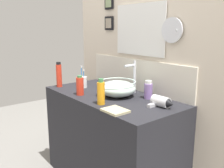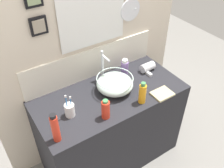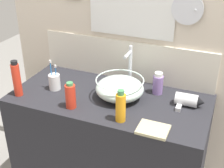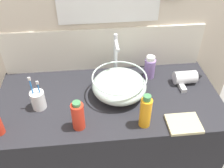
{
  "view_description": "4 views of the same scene",
  "coord_description": "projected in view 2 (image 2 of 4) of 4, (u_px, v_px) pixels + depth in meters",
  "views": [
    {
      "loc": [
        1.61,
        -1.26,
        1.39
      ],
      "look_at": [
        0.02,
        0.0,
        0.93
      ],
      "focal_mm": 40.0,
      "sensor_mm": 36.0,
      "label": 1
    },
    {
      "loc": [
        -0.84,
        -1.31,
        2.2
      ],
      "look_at": [
        0.02,
        0.0,
        0.93
      ],
      "focal_mm": 40.0,
      "sensor_mm": 36.0,
      "label": 2
    },
    {
      "loc": [
        0.68,
        -1.59,
        1.84
      ],
      "look_at": [
        0.02,
        0.0,
        0.93
      ],
      "focal_mm": 50.0,
      "sensor_mm": 36.0,
      "label": 3
    },
    {
      "loc": [
        -0.09,
        -1.04,
        1.8
      ],
      "look_at": [
        0.02,
        0.0,
        0.93
      ],
      "focal_mm": 40.0,
      "sensor_mm": 36.0,
      "label": 4
    }
  ],
  "objects": [
    {
      "name": "vanity_counter",
      "position": [
        110.0,
        127.0,
        2.33
      ],
      "size": [
        1.27,
        0.6,
        0.83
      ],
      "primitive_type": "cube",
      "color": "#232328",
      "rests_on": "ground"
    },
    {
      "name": "shampoo_bottle",
      "position": [
        142.0,
        93.0,
        1.94
      ],
      "size": [
        0.06,
        0.06,
        0.19
      ],
      "color": "orange",
      "rests_on": "vanity_counter"
    },
    {
      "name": "ground_plane",
      "position": [
        111.0,
        154.0,
        2.6
      ],
      "size": [
        6.0,
        6.0,
        0.0
      ],
      "primitive_type": "plane",
      "color": "gray"
    },
    {
      "name": "back_panel",
      "position": [
        88.0,
        42.0,
        2.07
      ],
      "size": [
        1.79,
        0.1,
        2.34
      ],
      "color": "beige",
      "rests_on": "ground"
    },
    {
      "name": "hair_drier",
      "position": [
        149.0,
        67.0,
        2.31
      ],
      "size": [
        0.18,
        0.14,
        0.08
      ],
      "color": "silver",
      "rests_on": "vanity_counter"
    },
    {
      "name": "toothbrush_cup",
      "position": [
        70.0,
        110.0,
        1.85
      ],
      "size": [
        0.08,
        0.08,
        0.21
      ],
      "color": "white",
      "rests_on": "vanity_counter"
    },
    {
      "name": "soap_dispenser",
      "position": [
        55.0,
        128.0,
        1.63
      ],
      "size": [
        0.05,
        0.05,
        0.24
      ],
      "color": "red",
      "rests_on": "vanity_counter"
    },
    {
      "name": "glass_bowl_sink",
      "position": [
        115.0,
        84.0,
        2.07
      ],
      "size": [
        0.31,
        0.31,
        0.13
      ],
      "color": "silver",
      "rests_on": "vanity_counter"
    },
    {
      "name": "faucet",
      "position": [
        103.0,
        64.0,
        2.12
      ],
      "size": [
        0.02,
        0.13,
        0.29
      ],
      "color": "silver",
      "rests_on": "vanity_counter"
    },
    {
      "name": "hand_towel",
      "position": [
        162.0,
        94.0,
        2.06
      ],
      "size": [
        0.17,
        0.14,
        0.02
      ],
      "primitive_type": "cube",
      "color": "tan",
      "rests_on": "vanity_counter"
    },
    {
      "name": "lotion_bottle",
      "position": [
        106.0,
        109.0,
        1.82
      ],
      "size": [
        0.06,
        0.06,
        0.17
      ],
      "color": "red",
      "rests_on": "vanity_counter"
    },
    {
      "name": "spray_bottle",
      "position": [
        125.0,
        67.0,
        2.25
      ],
      "size": [
        0.07,
        0.07,
        0.15
      ],
      "color": "#8C6BB2",
      "rests_on": "vanity_counter"
    }
  ]
}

